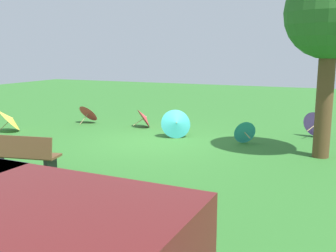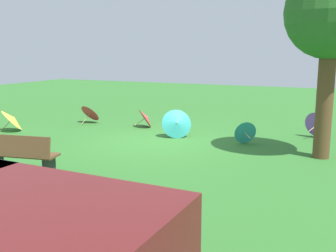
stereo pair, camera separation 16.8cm
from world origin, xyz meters
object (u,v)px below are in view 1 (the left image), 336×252
park_bench (21,155)px  parasol_purple_1 (317,124)px  parasol_teal_1 (244,132)px  parasol_teal_0 (176,123)px  parasol_red_1 (145,118)px  parasol_red_0 (89,112)px  shade_tree (331,17)px  parasol_yellow_0 (11,119)px

park_bench → parasol_purple_1: bearing=-129.0°
parasol_purple_1 → parasol_teal_1: bearing=42.6°
park_bench → parasol_teal_0: size_ratio=1.59×
parasol_teal_0 → park_bench: bearing=72.8°
parasol_purple_1 → parasol_red_1: 5.62m
park_bench → parasol_teal_1: size_ratio=2.42×
parasol_red_0 → parasol_teal_0: parasol_teal_0 is taller
shade_tree → parasol_red_1: 6.82m
parasol_teal_0 → parasol_yellow_0: size_ratio=0.94×
parasol_teal_0 → parasol_teal_1: size_ratio=1.52×
shade_tree → parasol_teal_0: 5.16m
parasol_red_1 → parasol_teal_1: size_ratio=1.27×
parasol_yellow_0 → parasol_teal_1: (-7.39, -1.46, -0.07)m
shade_tree → parasol_teal_1: shade_tree is taller
parasol_purple_1 → parasol_red_1: (5.57, 0.73, -0.08)m
parasol_red_0 → parasol_red_1: (-2.26, -0.08, -0.06)m
park_bench → parasol_yellow_0: 5.20m
parasol_red_1 → shade_tree: bearing=163.3°
parasol_purple_1 → parasol_teal_0: 4.34m
shade_tree → parasol_red_0: 8.80m
park_bench → parasol_yellow_0: bearing=-42.7°
parasol_red_0 → parasol_yellow_0: bearing=59.2°
shade_tree → parasol_red_1: (5.83, -1.75, -3.07)m
parasol_yellow_0 → parasol_red_1: size_ratio=1.27×
parasol_red_0 → parasol_yellow_0: (1.41, 2.37, 0.01)m
shade_tree → parasol_red_0: shade_tree is taller
shade_tree → parasol_yellow_0: bearing=4.2°
parasol_purple_1 → parasol_teal_0: bearing=25.2°
park_bench → parasol_purple_1: (-5.43, -6.71, -0.05)m
parasol_teal_0 → parasol_red_1: bearing=-34.2°
parasol_red_0 → parasol_yellow_0: parasol_yellow_0 is taller
parasol_purple_1 → parasol_red_1: bearing=7.4°
parasol_red_0 → parasol_teal_1: parasol_red_0 is taller
parasol_red_0 → parasol_teal_0: bearing=165.1°
shade_tree → parasol_teal_1: size_ratio=6.67×
shade_tree → parasol_purple_1: size_ratio=5.11×
parasol_teal_1 → parasol_red_0: bearing=-8.7°
parasol_yellow_0 → parasol_red_1: parasol_yellow_0 is taller
parasol_red_1 → parasol_teal_1: parasol_red_1 is taller
parasol_teal_1 → park_bench: bearing=54.5°
parasol_yellow_0 → parasol_red_1: bearing=-146.3°
parasol_red_0 → parasol_teal_1: 6.04m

